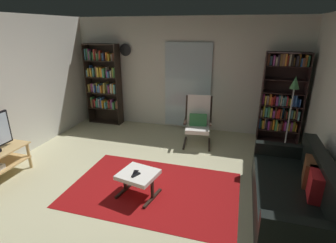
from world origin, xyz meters
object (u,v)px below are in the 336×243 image
object	(u,v)px
leather_sofa	(295,195)
tv_remote	(136,175)
wall_clock	(125,50)
ottoman	(138,177)
bookshelf_near_sofa	(281,98)
floor_lamp_by_shelf	(293,97)
cell_phone	(135,173)
bookshelf_near_tv	(104,82)
lounge_armchair	(198,119)

from	to	relation	value
leather_sofa	tv_remote	xyz separation A→B (m)	(-2.13, -0.28, 0.10)
wall_clock	ottoman	bearing A→B (deg)	-63.42
ottoman	bookshelf_near_sofa	bearing A→B (deg)	51.40
bookshelf_near_sofa	floor_lamp_by_shelf	size ratio (longest dim) A/B	1.22
wall_clock	cell_phone	bearing A→B (deg)	-63.99
cell_phone	tv_remote	bearing A→B (deg)	-71.90
bookshelf_near_sofa	floor_lamp_by_shelf	xyz separation A→B (m)	(0.08, -0.74, 0.23)
leather_sofa	ottoman	bearing A→B (deg)	-174.63
bookshelf_near_tv	cell_phone	size ratio (longest dim) A/B	14.24
lounge_armchair	tv_remote	xyz separation A→B (m)	(-0.50, -2.18, -0.15)
lounge_armchair	ottoman	world-z (taller)	lounge_armchair
floor_lamp_by_shelf	ottoman	bearing A→B (deg)	-138.81
ottoman	bookshelf_near_tv	bearing A→B (deg)	126.44
ottoman	cell_phone	xyz separation A→B (m)	(-0.03, -0.02, 0.07)
leather_sofa	cell_phone	size ratio (longest dim) A/B	13.96
floor_lamp_by_shelf	bookshelf_near_sofa	bearing A→B (deg)	96.11
cell_phone	floor_lamp_by_shelf	size ratio (longest dim) A/B	0.09
cell_phone	wall_clock	xyz separation A→B (m)	(-1.42, 2.91, 1.47)
bookshelf_near_sofa	ottoman	xyz separation A→B (m)	(-2.15, -2.69, -0.65)
ottoman	leather_sofa	bearing A→B (deg)	5.37
floor_lamp_by_shelf	bookshelf_near_tv	bearing A→B (deg)	169.39
bookshelf_near_sofa	tv_remote	xyz separation A→B (m)	(-2.14, -2.77, -0.57)
floor_lamp_by_shelf	cell_phone	bearing A→B (deg)	-138.87
cell_phone	bookshelf_near_sofa	bearing A→B (deg)	40.80
bookshelf_near_tv	ottoman	bearing A→B (deg)	-53.56
wall_clock	bookshelf_near_sofa	bearing A→B (deg)	-3.26
bookshelf_near_tv	tv_remote	distance (m)	3.54
tv_remote	floor_lamp_by_shelf	size ratio (longest dim) A/B	0.09
bookshelf_near_sofa	wall_clock	xyz separation A→B (m)	(-3.59, 0.20, 0.89)
bookshelf_near_sofa	ottoman	bearing A→B (deg)	-128.60
lounge_armchair	cell_phone	xyz separation A→B (m)	(-0.54, -2.12, -0.15)
bookshelf_near_tv	leather_sofa	distance (m)	4.93
ottoman	wall_clock	world-z (taller)	wall_clock
leather_sofa	floor_lamp_by_shelf	distance (m)	1.97
tv_remote	cell_phone	bearing A→B (deg)	146.05
lounge_armchair	cell_phone	distance (m)	2.19
cell_phone	wall_clock	world-z (taller)	wall_clock
lounge_armchair	floor_lamp_by_shelf	size ratio (longest dim) A/B	0.66
bookshelf_near_sofa	leather_sofa	world-z (taller)	bookshelf_near_sofa
lounge_armchair	tv_remote	bearing A→B (deg)	-103.04
leather_sofa	tv_remote	distance (m)	2.15
tv_remote	floor_lamp_by_shelf	xyz separation A→B (m)	(2.22, 2.02, 0.80)
bookshelf_near_sofa	cell_phone	bearing A→B (deg)	-128.75
tv_remote	cell_phone	size ratio (longest dim) A/B	1.03
bookshelf_near_tv	bookshelf_near_sofa	bearing A→B (deg)	-0.76
leather_sofa	cell_phone	bearing A→B (deg)	-174.19
lounge_armchair	wall_clock	xyz separation A→B (m)	(-1.96, 0.79, 1.32)
floor_lamp_by_shelf	tv_remote	bearing A→B (deg)	-137.66
bookshelf_near_tv	bookshelf_near_sofa	distance (m)	4.17
bookshelf_near_sofa	tv_remote	distance (m)	3.54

